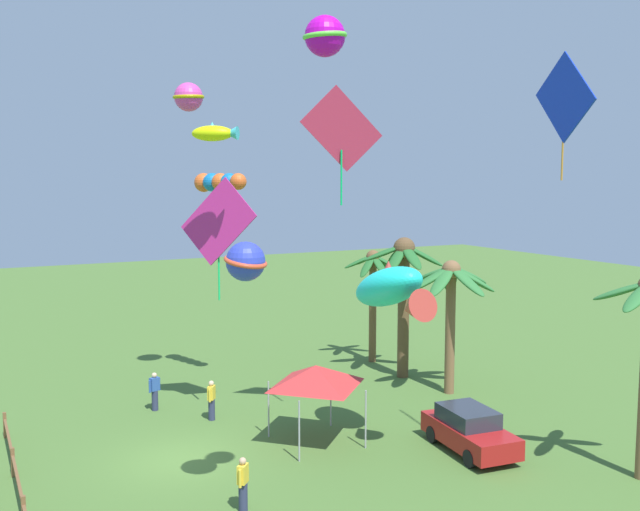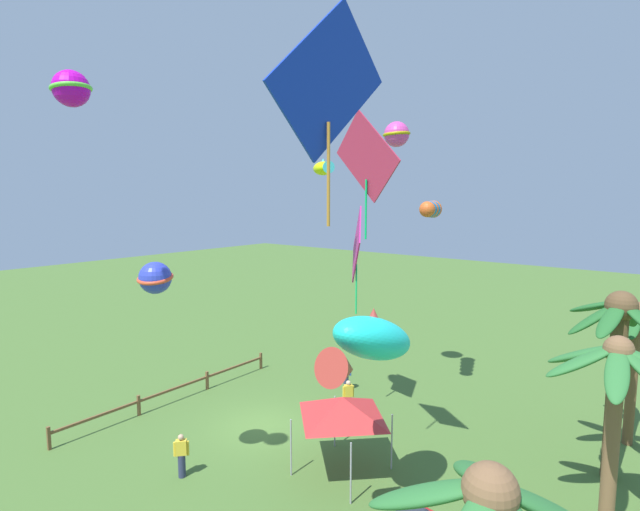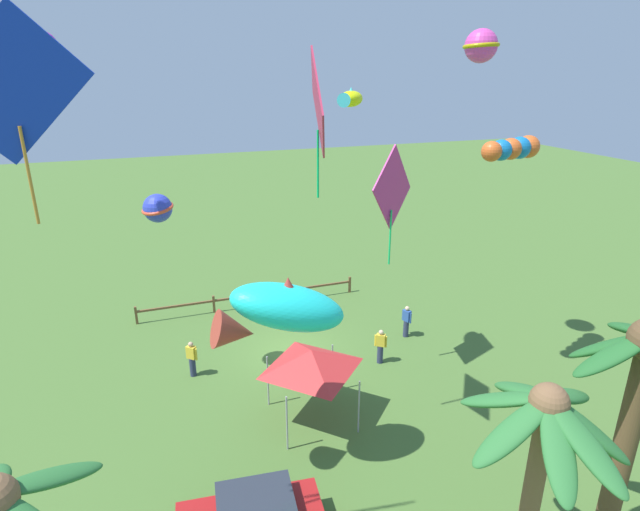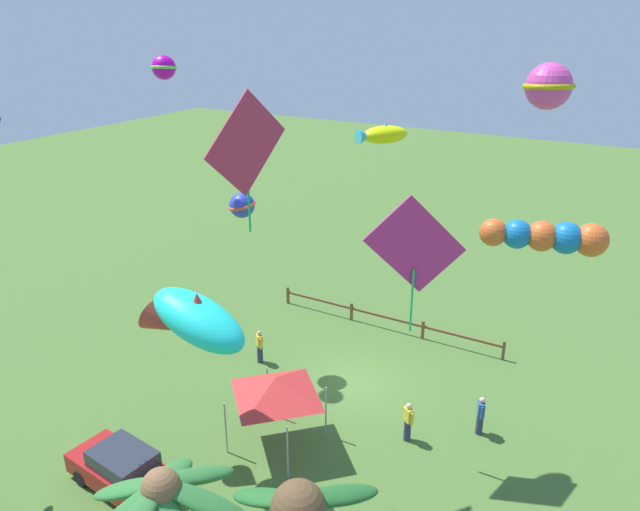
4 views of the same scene
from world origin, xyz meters
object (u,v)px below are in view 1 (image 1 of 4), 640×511
parked_car_0 (469,430)px  kite_fish_5 (392,289)px  palm_tree_1 (451,291)px  kite_diamond_3 (342,130)px  spectator_0 (212,400)px  palm_tree_2 (373,281)px  kite_ball_1 (189,97)px  kite_diamond_0 (564,99)px  kite_fish_7 (215,133)px  spectator_2 (155,391)px  spectator_1 (243,484)px  kite_ball_8 (246,261)px  palm_tree_3 (404,277)px  festival_tent (316,376)px  kite_ball_4 (325,36)px  kite_tube_6 (218,182)px  kite_diamond_2 (218,223)px

parked_car_0 → kite_fish_5: size_ratio=0.98×
palm_tree_1 → kite_diamond_3: (2.67, -7.03, 6.58)m
parked_car_0 → spectator_0: bearing=-136.0°
palm_tree_2 → kite_ball_1: 13.33m
kite_diamond_0 → kite_fish_7: (-9.27, -7.39, -0.67)m
spectator_2 → kite_fish_5: (7.83, 6.40, 4.86)m
parked_car_0 → kite_fish_7: bearing=-128.2°
spectator_1 → kite_ball_8: size_ratio=0.99×
palm_tree_3 → kite_fish_7: 12.56m
palm_tree_3 → spectator_0: palm_tree_3 is taller
kite_ball_1 → spectator_2: bearing=-59.9°
festival_tent → kite_ball_4: 13.05m
kite_fish_5 → kite_fish_7: 8.40m
spectator_2 → kite_ball_8: kite_ball_8 is taller
parked_car_0 → festival_tent: bearing=-125.9°
parked_car_0 → spectator_1: bearing=-85.9°
palm_tree_3 → kite_fish_5: kite_fish_5 is taller
spectator_0 → kite_fish_7: (1.56, -0.22, 10.30)m
palm_tree_3 → kite_diamond_3: kite_diamond_3 is taller
parked_car_0 → kite_ball_8: (1.31, -8.78, 6.53)m
kite_diamond_0 → kite_ball_4: size_ratio=2.85×
parked_car_0 → kite_ball_1: kite_ball_1 is taller
kite_diamond_3 → kite_ball_1: bearing=-156.8°
palm_tree_3 → kite_ball_4: bearing=-40.4°
spectator_0 → kite_ball_8: 10.84m
kite_fish_5 → kite_ball_8: bearing=-66.2°
parked_car_0 → spectator_1: spectator_1 is taller
kite_ball_1 → kite_ball_8: bearing=-10.3°
palm_tree_2 → kite_tube_6: (0.71, -8.53, 5.07)m
spectator_1 → kite_ball_8: 6.50m
palm_tree_3 → kite_ball_4: 18.81m
spectator_1 → kite_ball_1: bearing=169.6°
palm_tree_1 → spectator_0: (-1.44, -10.57, -3.77)m
kite_fish_5 → kite_diamond_0: bearing=25.4°
spectator_0 → kite_diamond_0: bearing=33.5°
spectator_0 → kite_diamond_3: size_ratio=0.38×
parked_car_0 → kite_tube_6: size_ratio=1.32×
kite_ball_1 → kite_diamond_0: bearing=25.7°
palm_tree_1 → spectator_0: bearing=-97.8°
palm_tree_2 → kite_diamond_0: 17.66m
palm_tree_1 → spectator_2: bearing=-106.5°
kite_fish_5 → kite_fish_7: kite_fish_7 is taller
palm_tree_1 → kite_ball_8: 14.51m
festival_tent → kite_ball_1: bearing=-163.2°
spectator_0 → kite_diamond_0: (10.83, 7.18, 10.96)m
spectator_1 → spectator_2: (-10.03, 0.02, 0.00)m
kite_diamond_2 → kite_fish_7: (1.56, -0.61, 3.33)m
palm_tree_2 → spectator_0: (4.83, -10.39, -3.46)m
festival_tent → kite_diamond_3: kite_diamond_3 is taller
palm_tree_2 → kite_diamond_3: bearing=-37.4°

